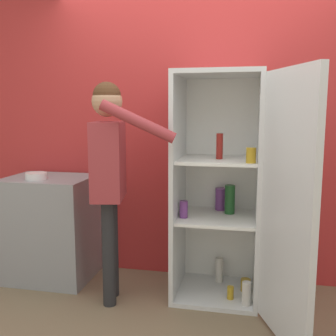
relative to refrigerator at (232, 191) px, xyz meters
The scene contains 6 objects.
ground_plane 1.08m from the refrigerator, 121.77° to the right, with size 12.00×12.00×0.00m, color #7A664C.
wall_back 0.68m from the refrigerator, 125.71° to the left, with size 7.00×0.06×2.55m.
refrigerator is the anchor object (origin of this frame).
person 0.96m from the refrigerator, 168.24° to the right, with size 0.71×0.52×1.72m.
counter 1.66m from the refrigerator, behind, with size 0.74×0.58×0.92m.
bowl 1.65m from the refrigerator, behind, with size 0.18×0.18×0.06m.
Camera 1 is at (0.46, -2.47, 1.52)m, focal length 42.00 mm.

